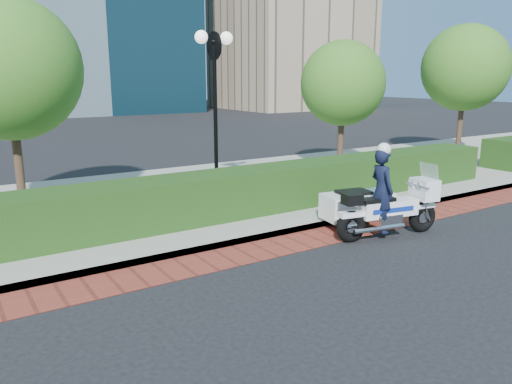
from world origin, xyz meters
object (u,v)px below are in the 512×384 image
tree_c (343,83)px  tree_d (465,68)px  tree_b (8,69)px  lamppost (215,89)px  police_motorcycle (374,202)px

tree_c → tree_d: tree_d is taller
tree_b → tree_d: size_ratio=0.95×
tree_b → tree_c: bearing=-0.0°
lamppost → tree_b: size_ratio=0.86×
lamppost → tree_d: size_ratio=0.82×
tree_d → lamppost: bearing=-173.8°
tree_c → lamppost: bearing=-166.7°
lamppost → tree_c: (5.50, 1.30, 0.09)m
lamppost → tree_d: 12.09m
tree_c → tree_d: 6.52m
tree_c → police_motorcycle: 7.07m
tree_b → tree_c: 10.01m
lamppost → tree_c: size_ratio=0.98×
lamppost → police_motorcycle: size_ratio=1.73×
police_motorcycle → lamppost: bearing=121.6°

